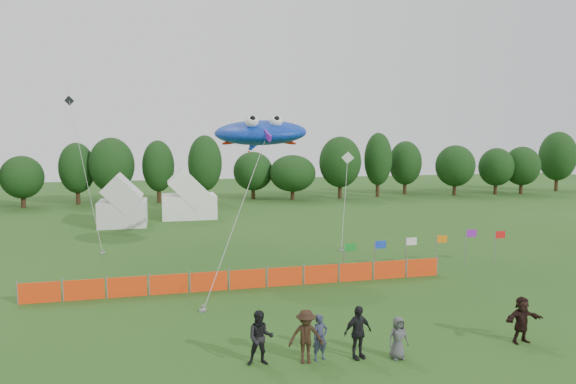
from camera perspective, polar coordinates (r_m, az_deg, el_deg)
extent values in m
plane|color=#234C16|center=(20.55, 4.13, -16.35)|extent=(160.00, 160.00, 0.00)
cylinder|color=#382314|center=(64.80, -27.34, -0.72)|extent=(0.50, 0.50, 1.91)
ellipsoid|color=black|center=(64.58, -27.45, 1.48)|extent=(4.61, 4.61, 4.30)
cylinder|color=#382314|center=(65.37, -22.30, -0.23)|extent=(0.50, 0.50, 2.38)
ellipsoid|color=black|center=(65.13, -22.41, 2.48)|extent=(4.09, 4.09, 5.35)
cylinder|color=#382314|center=(64.07, -18.89, -0.14)|extent=(0.50, 0.50, 2.57)
ellipsoid|color=black|center=(63.81, -19.00, 2.86)|extent=(5.20, 5.20, 5.79)
cylinder|color=#382314|center=(63.74, -14.14, -0.07)|extent=(0.50, 0.50, 2.46)
ellipsoid|color=black|center=(63.49, -14.22, 2.82)|extent=(3.78, 3.78, 5.55)
cylinder|color=#382314|center=(62.52, -9.15, 0.01)|extent=(0.50, 0.50, 2.66)
ellipsoid|color=black|center=(62.26, -9.20, 3.19)|extent=(4.05, 4.05, 5.99)
cylinder|color=#382314|center=(65.91, -3.89, 0.08)|extent=(0.50, 0.50, 1.98)
ellipsoid|color=black|center=(65.70, -3.91, 2.33)|extent=(5.06, 5.06, 4.46)
cylinder|color=#382314|center=(64.98, 0.50, -0.04)|extent=(0.50, 0.50, 1.86)
ellipsoid|color=black|center=(64.77, 0.50, 2.09)|extent=(5.86, 5.86, 4.18)
cylinder|color=#382314|center=(66.58, 5.79, 0.40)|extent=(0.50, 0.50, 2.62)
ellipsoid|color=black|center=(66.33, 5.82, 3.34)|extent=(5.41, 5.41, 5.89)
cylinder|color=#382314|center=(69.16, 9.92, 0.62)|extent=(0.50, 0.50, 2.78)
ellipsoid|color=black|center=(68.92, 9.98, 3.63)|extent=(3.67, 3.67, 6.26)
cylinder|color=#382314|center=(72.95, 12.85, 0.69)|extent=(0.50, 0.50, 2.42)
ellipsoid|color=black|center=(72.73, 12.91, 3.17)|extent=(4.46, 4.46, 5.44)
cylinder|color=#382314|center=(73.50, 18.01, 0.51)|extent=(0.50, 0.50, 2.24)
ellipsoid|color=black|center=(73.29, 18.09, 2.79)|extent=(5.26, 5.26, 5.03)
cylinder|color=#382314|center=(77.07, 22.05, 0.56)|extent=(0.50, 0.50, 2.10)
ellipsoid|color=black|center=(76.88, 22.13, 2.60)|extent=(4.74, 4.74, 4.73)
cylinder|color=#382314|center=(78.95, 24.46, 0.60)|extent=(0.50, 0.50, 2.16)
ellipsoid|color=black|center=(78.76, 24.55, 2.65)|extent=(4.88, 4.88, 4.87)
cylinder|color=#382314|center=(85.10, 27.65, 1.04)|extent=(0.50, 0.50, 2.85)
ellipsoid|color=black|center=(84.90, 27.78, 3.55)|extent=(5.19, 5.19, 6.42)
cube|color=silver|center=(48.23, -17.85, -2.23)|extent=(4.10, 4.10, 2.25)
cube|color=white|center=(51.36, -10.94, -1.55)|extent=(5.15, 4.12, 2.26)
cube|color=#FC3C0E|center=(27.49, -25.91, -10.03)|extent=(1.90, 0.06, 1.00)
cube|color=#FC3C0E|center=(27.13, -21.72, -10.05)|extent=(1.90, 0.06, 1.00)
cube|color=#FC3C0E|center=(26.92, -17.44, -10.03)|extent=(1.90, 0.06, 1.00)
cube|color=#FC3C0E|center=(26.85, -13.11, -9.94)|extent=(1.90, 0.06, 1.00)
cube|color=#FC3C0E|center=(26.94, -8.79, -9.80)|extent=(1.90, 0.06, 1.00)
cube|color=#FC3C0E|center=(27.17, -4.53, -9.61)|extent=(1.90, 0.06, 1.00)
cube|color=#FC3C0E|center=(27.54, -0.36, -9.38)|extent=(1.90, 0.06, 1.00)
cube|color=#FC3C0E|center=(28.06, 3.67, -9.10)|extent=(1.90, 0.06, 1.00)
cube|color=#FC3C0E|center=(28.70, 7.53, -8.79)|extent=(1.90, 0.06, 1.00)
cube|color=#FC3C0E|center=(29.46, 11.20, -8.47)|extent=(1.90, 0.06, 1.00)
cube|color=#FC3C0E|center=(30.34, 14.66, -8.12)|extent=(1.90, 0.06, 1.00)
cylinder|color=gray|center=(29.60, 6.23, -7.49)|extent=(0.06, 0.06, 1.84)
cube|color=#148C26|center=(29.56, 6.89, -6.13)|extent=(0.70, 0.02, 0.45)
cylinder|color=gray|center=(30.58, 9.60, -7.09)|extent=(0.06, 0.06, 1.84)
cube|color=blue|center=(30.57, 10.23, -5.78)|extent=(0.70, 0.02, 0.45)
cylinder|color=gray|center=(31.44, 12.94, -6.72)|extent=(0.06, 0.06, 1.93)
cube|color=white|center=(31.44, 13.54, -5.36)|extent=(0.70, 0.02, 0.45)
cylinder|color=gray|center=(32.34, 16.15, -6.40)|extent=(0.06, 0.06, 1.98)
cube|color=orange|center=(32.36, 16.73, -5.03)|extent=(0.70, 0.02, 0.45)
cylinder|color=gray|center=(33.35, 19.15, -5.89)|extent=(0.06, 0.06, 2.24)
cube|color=purple|center=(33.38, 19.71, -4.34)|extent=(0.70, 0.02, 0.45)
cylinder|color=gray|center=(34.46, 21.98, -5.77)|extent=(0.06, 0.06, 2.07)
cube|color=red|center=(34.51, 22.51, -4.40)|extent=(0.70, 0.02, 0.45)
imported|color=#2C3049|center=(18.81, 3.59, -15.83)|extent=(0.68, 0.53, 1.64)
imported|color=black|center=(18.40, -3.08, -15.89)|extent=(1.01, 0.84, 1.91)
imported|color=black|center=(18.53, 2.01, -15.74)|extent=(1.32, 0.88, 1.90)
imported|color=black|center=(19.02, 7.76, -15.18)|extent=(1.20, 0.72, 1.91)
imported|color=#47484C|center=(19.30, 12.14, -15.55)|extent=(0.77, 0.53, 1.53)
imported|color=black|center=(22.09, 24.54, -12.79)|extent=(1.69, 0.62, 1.80)
ellipsoid|color=blue|center=(30.80, -3.11, 6.62)|extent=(6.87, 6.25, 1.95)
sphere|color=white|center=(29.50, -4.03, 7.81)|extent=(0.78, 0.78, 0.78)
sphere|color=white|center=(29.77, -1.36, 7.81)|extent=(0.78, 0.78, 0.78)
ellipsoid|color=red|center=(30.75, -5.92, 5.64)|extent=(1.64, 0.72, 0.26)
ellipsoid|color=red|center=(31.29, -0.48, 5.68)|extent=(1.64, 0.72, 0.26)
cube|color=purple|center=(28.70, -2.32, 6.29)|extent=(0.37, 0.96, 0.70)
cylinder|color=#A5A5A5|center=(26.15, -5.58, -2.57)|extent=(4.12, 5.70, 7.86)
cube|color=gray|center=(24.11, -9.43, -12.85)|extent=(0.30, 0.30, 0.10)
cube|color=white|center=(46.45, 6.66, 3.80)|extent=(1.12, 0.32, 1.12)
cylinder|color=#A5A5A5|center=(41.06, 6.34, -0.71)|extent=(4.31, 10.47, 6.07)
cube|color=gray|center=(35.99, 5.93, -6.46)|extent=(0.30, 0.30, 0.10)
cube|color=black|center=(43.75, -23.14, 9.32)|extent=(0.78, 0.23, 0.78)
cylinder|color=#A5A5A5|center=(40.05, -21.64, 2.07)|extent=(2.86, 7.06, 10.70)
cube|color=gray|center=(37.13, -19.90, -6.41)|extent=(0.30, 0.30, 0.10)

